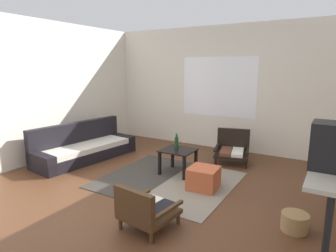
# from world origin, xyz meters

# --- Properties ---
(ground_plane) EXTENTS (7.80, 7.80, 0.00)m
(ground_plane) POSITION_xyz_m (0.00, 0.00, 0.00)
(ground_plane) COLOR #56331E
(far_wall_with_window) EXTENTS (5.60, 0.13, 2.70)m
(far_wall_with_window) POSITION_xyz_m (0.00, 3.06, 1.35)
(far_wall_with_window) COLOR silver
(far_wall_with_window) RESTS_ON ground
(side_wall_left) EXTENTS (0.12, 6.60, 2.70)m
(side_wall_left) POSITION_xyz_m (-2.66, 0.30, 1.35)
(side_wall_left) COLOR silver
(side_wall_left) RESTS_ON ground
(area_rug) EXTENTS (2.04, 1.92, 0.01)m
(area_rug) POSITION_xyz_m (0.05, 0.75, 0.01)
(area_rug) COLOR #38332D
(area_rug) RESTS_ON ground
(couch) EXTENTS (0.96, 2.13, 0.72)m
(couch) POSITION_xyz_m (-1.98, 0.85, 0.22)
(couch) COLOR black
(couch) RESTS_ON ground
(coffee_table) EXTENTS (0.55, 0.52, 0.43)m
(coffee_table) POSITION_xyz_m (0.04, 1.09, 0.34)
(coffee_table) COLOR black
(coffee_table) RESTS_ON ground
(armchair_by_window) EXTENTS (0.76, 0.75, 0.62)m
(armchair_by_window) POSITION_xyz_m (0.63, 2.21, 0.27)
(armchair_by_window) COLOR black
(armchair_by_window) RESTS_ON ground
(armchair_striped_foreground) EXTENTS (0.60, 0.63, 0.53)m
(armchair_striped_foreground) POSITION_xyz_m (0.56, -0.62, 0.24)
(armchair_striped_foreground) COLOR #472D19
(armchair_striped_foreground) RESTS_ON ground
(ottoman_orange) EXTENTS (0.46, 0.46, 0.33)m
(ottoman_orange) POSITION_xyz_m (0.68, 0.74, 0.17)
(ottoman_orange) COLOR #BC5633
(ottoman_orange) RESTS_ON ground
(console_shelf) EXTENTS (0.42, 1.67, 0.85)m
(console_shelf) POSITION_xyz_m (2.34, 0.23, 0.76)
(console_shelf) COLOR #B2AD9E
(console_shelf) RESTS_ON ground
(crt_television) EXTENTS (0.44, 0.33, 0.45)m
(crt_television) POSITION_xyz_m (2.33, -0.01, 1.08)
(crt_television) COLOR black
(crt_television) RESTS_ON console_shelf
(glass_bottle) EXTENTS (0.07, 0.07, 0.24)m
(glass_bottle) POSITION_xyz_m (-0.05, 1.21, 0.53)
(glass_bottle) COLOR #194723
(glass_bottle) RESTS_ON coffee_table
(wicker_basket) EXTENTS (0.30, 0.30, 0.20)m
(wicker_basket) POSITION_xyz_m (2.02, 0.21, 0.10)
(wicker_basket) COLOR #9E7A4C
(wicker_basket) RESTS_ON ground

